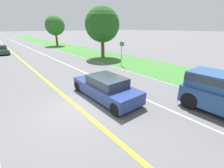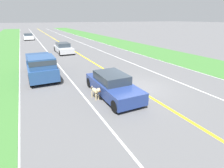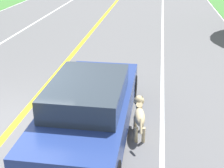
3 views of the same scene
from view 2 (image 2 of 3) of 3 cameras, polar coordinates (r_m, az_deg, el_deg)
name	(u,v)px [view 2 (image 2 of 3)]	position (r m, az deg, el deg)	size (l,w,h in m)	color
ground_plane	(136,89)	(11.72, 7.87, -1.49)	(400.00, 400.00, 0.00)	#5B5B5E
centre_divider_line	(136,89)	(11.72, 7.87, -1.47)	(0.18, 160.00, 0.01)	yellow
lane_edge_line_right	(19,112)	(9.98, -28.22, -8.06)	(0.14, 160.00, 0.01)	white
lane_edge_line_left	(207,74)	(16.53, 28.52, 2.76)	(0.14, 160.00, 0.01)	white
lane_dash_same_dir	(86,99)	(10.30, -8.59, -4.73)	(0.10, 160.00, 0.01)	white
lane_dash_oncoming	(175,81)	(13.89, 19.97, 1.02)	(0.10, 160.00, 0.01)	white
ego_car	(113,85)	(10.44, 0.17, -0.40)	(1.82, 4.63, 1.34)	navy
dog	(96,91)	(9.99, -5.28, -2.32)	(0.34, 1.25, 0.81)	#D1B784
pickup_truck	(41,65)	(14.75, -22.23, 5.72)	(2.01, 5.52, 1.88)	#284C84
car_trailing_near	(63,48)	(24.78, -15.58, 11.22)	(1.85, 4.61, 1.31)	silver
car_trailing_mid	(28,37)	(43.33, -25.63, 13.78)	(1.92, 4.57, 1.31)	white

